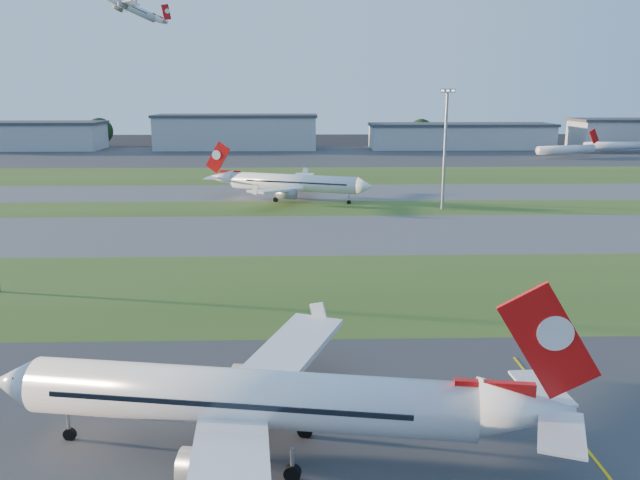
{
  "coord_description": "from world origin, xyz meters",
  "views": [
    {
      "loc": [
        -15.45,
        -25.89,
        25.39
      ],
      "look_at": [
        -13.39,
        50.71,
        7.0
      ],
      "focal_mm": 35.0,
      "sensor_mm": 36.0,
      "label": 1
    }
  ],
  "objects_px": {
    "airliner_parked": "(252,400)",
    "mini_jet_near": "(566,149)",
    "airliner_taxiing": "(293,183)",
    "mini_jet_far": "(615,145)",
    "light_mast_centre": "(445,141)"
  },
  "relations": [
    {
      "from": "airliner_parked",
      "to": "mini_jet_near",
      "type": "distance_m",
      "value": 226.49
    },
    {
      "from": "airliner_taxiing",
      "to": "mini_jet_near",
      "type": "bearing_deg",
      "value": -117.91
    },
    {
      "from": "airliner_taxiing",
      "to": "mini_jet_far",
      "type": "distance_m",
      "value": 172.76
    },
    {
      "from": "airliner_parked",
      "to": "mini_jet_near",
      "type": "height_order",
      "value": "airliner_parked"
    },
    {
      "from": "mini_jet_near",
      "to": "light_mast_centre",
      "type": "xyz_separation_m",
      "value": [
        -71.6,
        -106.41,
        11.53
      ]
    },
    {
      "from": "mini_jet_near",
      "to": "mini_jet_far",
      "type": "bearing_deg",
      "value": 13.4
    },
    {
      "from": "mini_jet_far",
      "to": "mini_jet_near",
      "type": "bearing_deg",
      "value": -152.27
    },
    {
      "from": "airliner_taxiing",
      "to": "mini_jet_far",
      "type": "height_order",
      "value": "airliner_taxiing"
    },
    {
      "from": "airliner_parked",
      "to": "mini_jet_near",
      "type": "bearing_deg",
      "value": 71.29
    },
    {
      "from": "airliner_taxiing",
      "to": "mini_jet_near",
      "type": "relative_size",
      "value": 1.33
    },
    {
      "from": "mini_jet_near",
      "to": "light_mast_centre",
      "type": "relative_size",
      "value": 1.07
    },
    {
      "from": "airliner_parked",
      "to": "airliner_taxiing",
      "type": "height_order",
      "value": "airliner_parked"
    },
    {
      "from": "airliner_parked",
      "to": "airliner_taxiing",
      "type": "relative_size",
      "value": 1.05
    },
    {
      "from": "mini_jet_far",
      "to": "airliner_parked",
      "type": "bearing_deg",
      "value": -125.22
    },
    {
      "from": "airliner_taxiing",
      "to": "mini_jet_near",
      "type": "height_order",
      "value": "airliner_taxiing"
    }
  ]
}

